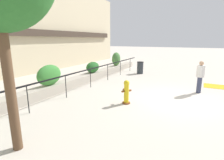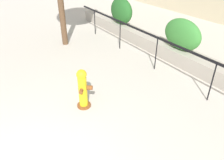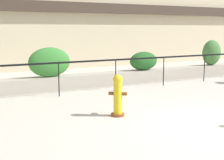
% 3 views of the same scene
% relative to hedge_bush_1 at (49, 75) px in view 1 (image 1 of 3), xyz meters
% --- Properties ---
extents(ground_plane, '(120.00, 120.00, 0.00)m').
position_rel_hedge_bush_1_xyz_m(ground_plane, '(2.12, -6.00, -1.03)').
color(ground_plane, beige).
extents(building_facade, '(30.00, 1.36, 8.00)m').
position_rel_hedge_bush_1_xyz_m(building_facade, '(2.12, 5.98, 2.95)').
color(building_facade, beige).
rests_on(building_facade, ground).
extents(planter_wall_low, '(18.00, 0.70, 0.50)m').
position_rel_hedge_bush_1_xyz_m(planter_wall_low, '(2.12, 0.00, -0.78)').
color(planter_wall_low, '#ADA393').
rests_on(planter_wall_low, ground).
extents(fence_railing_segment, '(15.00, 0.05, 1.15)m').
position_rel_hedge_bush_1_xyz_m(fence_railing_segment, '(2.12, -1.10, -0.02)').
color(fence_railing_segment, black).
rests_on(fence_railing_segment, ground).
extents(hedge_bush_1, '(1.53, 0.58, 1.07)m').
position_rel_hedge_bush_1_xyz_m(hedge_bush_1, '(0.00, 0.00, 0.00)').
color(hedge_bush_1, '#387F33').
rests_on(hedge_bush_1, planter_wall_low).
extents(hedge_bush_2, '(1.28, 0.70, 0.77)m').
position_rel_hedge_bush_1_xyz_m(hedge_bush_2, '(4.04, 0.00, -0.15)').
color(hedge_bush_2, '#235B23').
rests_on(hedge_bush_2, planter_wall_low).
extents(hedge_bush_3, '(0.99, 0.70, 1.19)m').
position_rel_hedge_bush_1_xyz_m(hedge_bush_3, '(7.88, 0.00, 0.06)').
color(hedge_bush_3, '#427538').
rests_on(hedge_bush_3, planter_wall_low).
extents(fire_hydrant, '(0.49, 0.49, 1.08)m').
position_rel_hedge_bush_1_xyz_m(fire_hydrant, '(0.58, -4.07, -0.48)').
color(fire_hydrant, brown).
rests_on(fire_hydrant, ground).
extents(pedestrian, '(0.44, 0.44, 1.73)m').
position_rel_hedge_bush_1_xyz_m(pedestrian, '(3.89, -6.94, -0.05)').
color(pedestrian, '#383D56').
rests_on(pedestrian, ground).
extents(tactile_warning_pad, '(1.18, 1.18, 0.01)m').
position_rel_hedge_bush_1_xyz_m(tactile_warning_pad, '(5.82, -7.79, -1.03)').
color(tactile_warning_pad, gold).
rests_on(tactile_warning_pad, ground).
extents(trash_bin, '(0.55, 0.55, 1.01)m').
position_rel_hedge_bush_1_xyz_m(trash_bin, '(7.70, -2.35, -0.53)').
color(trash_bin, '#2D3338').
rests_on(trash_bin, ground).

